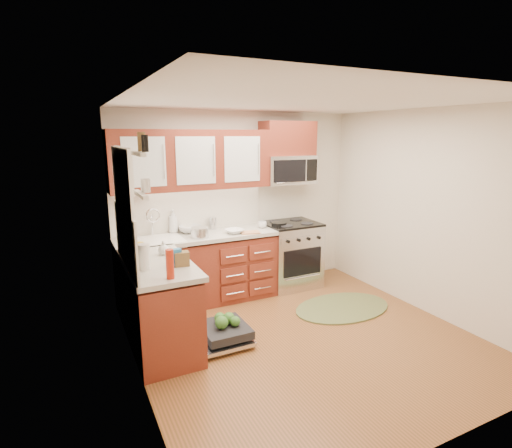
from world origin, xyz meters
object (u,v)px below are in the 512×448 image
dishwasher (221,334)px  skillet (279,224)px  bowl_a (235,231)px  range (291,254)px  sink (157,250)px  cutting_board (250,232)px  microwave (288,170)px  paper_towel_roll (144,257)px  upper_cabinets (192,160)px  rug (342,307)px  stock_pot (200,233)px  cup (262,225)px  bowl_b (190,229)px

dishwasher → skillet: size_ratio=3.29×
bowl_a → range: bearing=8.1°
sink → cutting_board: cutting_board is taller
microwave → paper_towel_roll: bearing=-152.5°
skillet → upper_cabinets: bearing=170.4°
upper_cabinets → dishwasher: size_ratio=2.93×
paper_towel_roll → bowl_a: (1.34, 0.93, -0.10)m
rug → stock_pot: 2.07m
range → cup: size_ratio=7.89×
dishwasher → stock_pot: bearing=83.1°
range → bowl_a: size_ratio=4.07×
stock_pot → cup: size_ratio=1.84×
range → skillet: 0.55m
skillet → cutting_board: size_ratio=0.85×
dishwasher → skillet: bearing=39.5°
dishwasher → cutting_board: cutting_board is taller
rug → bowl_b: bearing=144.3°
rug → cup: bearing=124.0°
rug → cup: size_ratio=10.89×
sink → cup: 1.46m
stock_pot → paper_towel_roll: (-0.86, -0.92, 0.06)m
upper_cabinets → sink: size_ratio=3.31×
upper_cabinets → rug: bearing=-35.9°
sink → skillet: size_ratio=2.92×
range → paper_towel_roll: size_ratio=3.80×
upper_cabinets → cutting_board: 1.20m
sink → stock_pot: (0.51, -0.14, 0.19)m
range → rug: range is taller
stock_pot → bowl_b: bearing=95.2°
microwave → range: bearing=-90.0°
cutting_board → bowl_b: size_ratio=0.84×
range → cup: 0.69m
range → bowl_a: bowl_a is taller
microwave → rug: (0.18, -1.12, -1.69)m
stock_pot → cup: bearing=7.7°
skillet → cutting_board: (-0.53, -0.16, -0.04)m
range → paper_towel_roll: bearing=-154.9°
range → sink: bearing=-179.7°
microwave → cutting_board: (-0.76, -0.33, -0.77)m
microwave → bowl_a: microwave is taller
range → dishwasher: (-1.54, -1.13, -0.38)m
stock_pot → cup: (0.94, 0.13, -0.02)m
paper_towel_roll → bowl_b: paper_towel_roll is taller
bowl_a → cup: cup is taller
microwave → sink: bearing=-176.1°
upper_cabinets → stock_pot: upper_cabinets is taller
microwave → bowl_b: size_ratio=2.58×
skillet → bowl_b: 1.24m
dishwasher → rug: dishwasher is taller
sink → bowl_a: (0.99, -0.13, 0.15)m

